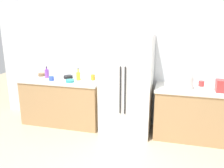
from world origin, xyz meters
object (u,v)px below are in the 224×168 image
rice_cooker (186,80)px  bowl_c (42,75)px  refrigerator (127,85)px  bottle_b (78,76)px  cup_b (201,84)px  bowl_a (68,77)px  bottle_a (47,73)px  bowl_b (70,81)px  toaster (224,86)px  cup_c (93,77)px  cup_a (51,78)px

rice_cooker → bowl_c: (-2.83, 0.21, -0.12)m
refrigerator → bottle_b: refrigerator is taller
refrigerator → bottle_b: bearing=175.6°
cup_b → bowl_a: (-2.49, -0.06, -0.02)m
bottle_a → bottle_b: 0.68m
refrigerator → bowl_b: (-1.05, -0.11, 0.03)m
refrigerator → bowl_a: size_ratio=9.75×
bowl_a → bowl_b: bowl_a is taller
refrigerator → cup_b: (1.28, 0.22, 0.05)m
bowl_c → bottle_b: bearing=-8.6°
toaster → cup_c: toaster is taller
bottle_b → toaster: bearing=-2.8°
cup_c → bowl_c: 1.14m
refrigerator → bowl_a: 1.22m
toaster → cup_c: size_ratio=2.31×
bottle_b → bowl_a: size_ratio=1.25×
toaster → refrigerator: bearing=178.1°
bowl_c → toaster: bearing=-4.3°
rice_cooker → bowl_b: 2.06m
toaster → bowl_b: size_ratio=1.54×
cup_b → bowl_c: (-3.10, -0.02, -0.02)m
cup_c → bowl_b: size_ratio=0.67×
refrigerator → rice_cooker: refrigerator is taller
rice_cooker → bowl_c: 2.84m
toaster → rice_cooker: (-0.58, 0.05, 0.05)m
bottle_a → cup_c: bearing=2.9°
toaster → bowl_c: 3.42m
cup_a → bottle_a: bearing=136.2°
rice_cooker → bowl_b: rice_cooker is taller
bottle_a → refrigerator: bearing=-3.5°
rice_cooker → bowl_a: 2.23m
rice_cooker → cup_a: (-2.44, -0.09, -0.11)m
bottle_a → bowl_c: size_ratio=1.47×
refrigerator → toaster: 1.59m
bottle_b → cup_b: size_ratio=2.41×
bowl_b → cup_a: bearing=177.6°
rice_cooker → refrigerator: bearing=179.6°
rice_cooker → cup_b: bearing=39.7°
bowl_b → bottle_a: bearing=160.4°
bottle_a → bowl_b: (0.59, -0.21, -0.06)m
toaster → bowl_c: (-3.41, 0.26, -0.07)m
cup_b → bowl_b: size_ratio=0.60×
bottle_b → cup_c: 0.28m
toaster → bowl_c: size_ratio=1.60×
rice_cooker → bottle_b: (-1.96, 0.08, -0.07)m
toaster → rice_cooker: rice_cooker is taller
cup_a → cup_c: (0.75, 0.24, 0.01)m
cup_a → cup_b: cup_b is taller
bowl_b → refrigerator: bearing=5.9°
bottle_b → cup_a: 0.51m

